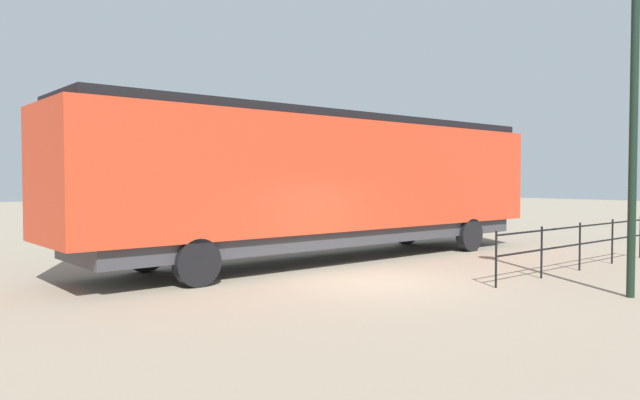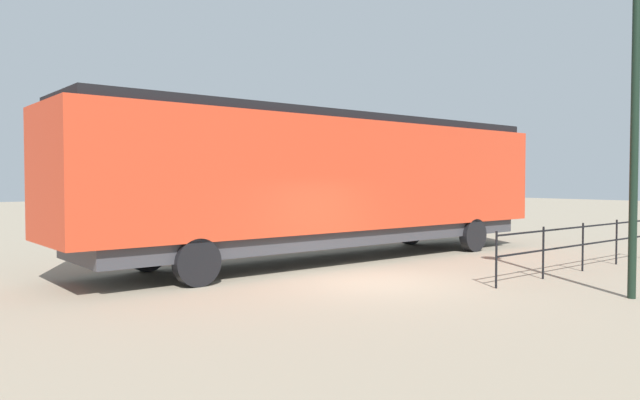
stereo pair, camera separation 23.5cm
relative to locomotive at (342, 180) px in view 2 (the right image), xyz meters
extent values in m
plane|color=gray|center=(3.56, -2.14, -2.42)|extent=(120.00, 120.00, 0.00)
cube|color=red|center=(0.00, -0.50, 0.13)|extent=(3.13, 15.96, 3.09)
cube|color=black|center=(0.00, 6.36, -0.34)|extent=(3.00, 2.24, 2.16)
cube|color=black|center=(0.00, -0.50, 1.79)|extent=(2.81, 15.32, 0.24)
cube|color=#38383D|center=(0.00, -0.50, -1.64)|extent=(2.81, 14.69, 0.45)
cylinder|color=black|center=(-1.41, 4.61, -1.87)|extent=(0.30, 1.10, 1.10)
cylinder|color=black|center=(1.41, 4.61, -1.87)|extent=(0.30, 1.10, 1.10)
cylinder|color=black|center=(-1.41, -5.61, -1.87)|extent=(0.30, 1.10, 1.10)
cylinder|color=black|center=(1.41, -5.61, -1.87)|extent=(0.30, 1.10, 1.10)
cylinder|color=black|center=(8.21, 0.63, 0.79)|extent=(0.16, 0.16, 6.42)
cube|color=black|center=(5.82, 3.34, -1.24)|extent=(0.04, 7.79, 0.04)
cube|color=black|center=(5.82, 3.34, -1.71)|extent=(0.04, 7.79, 0.04)
cylinder|color=black|center=(5.82, -0.56, -1.78)|extent=(0.05, 0.05, 1.28)
cylinder|color=black|center=(5.82, 1.39, -1.78)|extent=(0.05, 0.05, 1.28)
cylinder|color=black|center=(5.82, 3.34, -1.78)|extent=(0.05, 0.05, 1.28)
cylinder|color=black|center=(5.82, 5.28, -1.78)|extent=(0.05, 0.05, 1.28)
camera|label=1|loc=(13.28, -12.00, 0.01)|focal=33.11mm
camera|label=2|loc=(13.43, -11.82, 0.01)|focal=33.11mm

